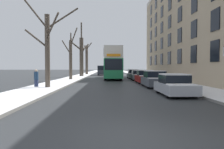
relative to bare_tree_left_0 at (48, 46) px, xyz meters
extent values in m
plane|color=#303335|center=(5.63, -12.31, -3.45)|extent=(320.00, 320.00, 0.00)
cube|color=slate|center=(-0.41, 40.69, -3.39)|extent=(3.14, 130.00, 0.13)
cube|color=white|center=(-0.41, 40.69, -3.31)|extent=(3.11, 130.00, 0.03)
cube|color=slate|center=(11.67, 40.69, -3.39)|extent=(3.14, 130.00, 0.13)
cube|color=white|center=(11.67, 40.69, -3.31)|extent=(3.11, 130.00, 0.03)
cube|color=tan|center=(17.74, 7.68, 4.13)|extent=(9.00, 42.75, 15.17)
cube|color=black|center=(13.21, -0.68, -0.42)|extent=(0.08, 1.40, 1.70)
cube|color=black|center=(13.21, 3.50, -0.42)|extent=(0.08, 1.40, 1.70)
cube|color=black|center=(13.21, 7.68, -0.42)|extent=(0.08, 1.40, 1.70)
cube|color=black|center=(13.21, 11.86, -0.42)|extent=(0.08, 1.40, 1.70)
cube|color=black|center=(13.21, 16.04, -0.42)|extent=(0.08, 1.40, 1.70)
cube|color=black|center=(13.21, 20.22, -0.42)|extent=(0.08, 1.40, 1.70)
cube|color=black|center=(13.21, 24.40, -0.42)|extent=(0.08, 1.40, 1.70)
cube|color=black|center=(13.21, -0.68, 2.01)|extent=(0.08, 1.40, 1.70)
cube|color=black|center=(13.21, 3.50, 2.01)|extent=(0.08, 1.40, 1.70)
cube|color=black|center=(13.21, 7.68, 2.01)|extent=(0.08, 1.40, 1.70)
cube|color=black|center=(13.21, 11.86, 2.01)|extent=(0.08, 1.40, 1.70)
cube|color=black|center=(13.21, 16.04, 2.01)|extent=(0.08, 1.40, 1.70)
cube|color=black|center=(13.21, 20.22, 2.01)|extent=(0.08, 1.40, 1.70)
cube|color=black|center=(13.21, 24.40, 2.01)|extent=(0.08, 1.40, 1.70)
cube|color=black|center=(13.21, 3.50, 4.44)|extent=(0.08, 1.40, 1.70)
cube|color=black|center=(13.21, 7.68, 4.44)|extent=(0.08, 1.40, 1.70)
cube|color=black|center=(13.21, 11.86, 4.44)|extent=(0.08, 1.40, 1.70)
cube|color=black|center=(13.21, 16.04, 4.44)|extent=(0.08, 1.40, 1.70)
cube|color=black|center=(13.21, 20.22, 4.44)|extent=(0.08, 1.40, 1.70)
cube|color=black|center=(13.21, 24.40, 4.44)|extent=(0.08, 1.40, 1.70)
cube|color=black|center=(13.21, 11.86, 6.86)|extent=(0.08, 1.40, 1.70)
cube|color=black|center=(13.21, 16.04, 6.86)|extent=(0.08, 1.40, 1.70)
cube|color=black|center=(13.21, 20.22, 6.86)|extent=(0.08, 1.40, 1.70)
cube|color=black|center=(13.21, 24.40, 6.86)|extent=(0.08, 1.40, 1.70)
cube|color=black|center=(13.21, 20.22, 9.29)|extent=(0.08, 1.40, 1.70)
cube|color=black|center=(13.21, 24.40, 9.29)|extent=(0.08, 1.40, 1.70)
cylinder|color=#4C4238|center=(-0.03, 0.06, -0.46)|extent=(0.39, 0.39, 5.99)
cylinder|color=#4C4238|center=(1.12, 0.62, 2.39)|extent=(2.43, 1.28, 1.99)
cylinder|color=#4C4238|center=(0.62, -0.83, 1.49)|extent=(1.45, 1.91, 1.62)
cylinder|color=#4C4238|center=(-0.88, -0.06, 2.53)|extent=(1.82, 0.39, 2.28)
cylinder|color=#4C4238|center=(0.16, -0.79, 1.05)|extent=(0.54, 1.82, 1.78)
cylinder|color=#4C4238|center=(-0.81, -0.21, 0.57)|extent=(1.69, 0.69, 1.43)
cylinder|color=#4C4238|center=(-0.16, 11.94, -0.84)|extent=(0.42, 0.42, 5.22)
cylinder|color=#4C4238|center=(-0.71, 11.91, 0.99)|extent=(1.24, 0.20, 1.91)
cylinder|color=#4C4238|center=(0.44, 10.82, 2.23)|extent=(1.36, 2.38, 2.08)
cylinder|color=#4C4238|center=(-0.16, 12.34, 1.59)|extent=(0.16, 0.94, 1.64)
cylinder|color=#4C4238|center=(0.03, 10.96, 1.48)|extent=(0.53, 2.08, 2.40)
cylinder|color=#4C4238|center=(0.05, 22.65, 0.14)|extent=(0.72, 0.72, 7.17)
cylinder|color=#4C4238|center=(-0.90, 21.80, 2.22)|extent=(2.17, 1.97, 1.82)
cylinder|color=#4C4238|center=(0.39, 22.05, 1.30)|extent=(0.97, 1.44, 1.11)
cylinder|color=#4C4238|center=(0.14, 21.90, 4.66)|extent=(0.45, 1.76, 3.22)
cylinder|color=#4C4238|center=(0.63, 23.30, 1.95)|extent=(1.45, 1.59, 1.62)
cylinder|color=#4C4238|center=(-0.08, 34.17, 0.02)|extent=(0.62, 0.62, 6.94)
cylinder|color=#4C4238|center=(-0.41, 34.72, 2.97)|extent=(0.92, 1.33, 1.33)
cylinder|color=#4C4238|center=(-0.02, 33.50, 2.47)|extent=(0.34, 1.51, 1.35)
cylinder|color=#4C4238|center=(0.52, 34.05, 3.37)|extent=(1.41, 0.50, 1.64)
cube|color=#1E7A47|center=(5.57, 15.25, -1.83)|extent=(2.45, 11.79, 2.56)
cube|color=silver|center=(5.57, 15.25, 0.19)|extent=(2.40, 11.55, 1.48)
cube|color=beige|center=(5.57, 15.25, 0.99)|extent=(2.40, 11.55, 0.12)
cube|color=black|center=(5.57, 15.25, -1.34)|extent=(2.48, 10.38, 1.33)
cube|color=black|center=(5.57, 15.25, 0.26)|extent=(2.48, 10.38, 1.13)
cube|color=black|center=(5.57, 9.37, -1.34)|extent=(2.21, 0.06, 1.40)
cube|color=orange|center=(5.57, 9.36, -0.18)|extent=(1.72, 0.05, 0.32)
cylinder|color=black|center=(4.51, 11.71, -2.95)|extent=(0.30, 1.00, 1.00)
cylinder|color=black|center=(6.62, 11.71, -2.95)|extent=(0.30, 1.00, 1.00)
cylinder|color=black|center=(4.51, 18.55, -2.95)|extent=(0.30, 1.00, 1.00)
cylinder|color=black|center=(6.62, 18.55, -2.95)|extent=(0.30, 1.00, 1.00)
cube|color=#9EA3AD|center=(9.01, -4.09, -2.99)|extent=(1.79, 3.94, 0.58)
cube|color=black|center=(9.01, -3.93, -2.44)|extent=(1.54, 1.97, 0.53)
cube|color=white|center=(9.01, -3.93, -2.14)|extent=(1.50, 1.87, 0.07)
cube|color=white|center=(9.01, -5.49, -2.67)|extent=(1.61, 1.03, 0.06)
cylinder|color=black|center=(8.23, -5.27, -3.14)|extent=(0.20, 0.62, 0.62)
cylinder|color=black|center=(9.80, -5.27, -3.14)|extent=(0.20, 0.62, 0.62)
cylinder|color=black|center=(8.23, -2.91, -3.14)|extent=(0.20, 0.62, 0.62)
cylinder|color=black|center=(9.80, -2.91, -3.14)|extent=(0.20, 0.62, 0.62)
cube|color=#474C56|center=(9.01, 1.61, -2.94)|extent=(1.88, 4.24, 0.68)
cube|color=black|center=(9.01, 1.78, -2.32)|extent=(1.62, 2.12, 0.56)
cube|color=white|center=(9.01, 1.78, -2.02)|extent=(1.58, 2.01, 0.04)
cube|color=white|center=(9.01, 0.11, -2.58)|extent=(1.70, 1.11, 0.04)
cylinder|color=black|center=(8.18, 0.34, -3.12)|extent=(0.20, 0.66, 0.66)
cylinder|color=black|center=(9.84, 0.34, -3.12)|extent=(0.20, 0.66, 0.66)
cylinder|color=black|center=(8.18, 2.89, -3.12)|extent=(0.20, 0.66, 0.66)
cylinder|color=black|center=(9.84, 2.89, -3.12)|extent=(0.20, 0.66, 0.66)
cube|color=maroon|center=(9.01, 6.58, -2.94)|extent=(1.85, 4.07, 0.68)
cube|color=black|center=(9.01, 6.74, -2.33)|extent=(1.59, 2.03, 0.55)
cube|color=white|center=(9.01, 6.74, -2.02)|extent=(1.56, 1.93, 0.05)
cube|color=white|center=(9.01, 5.13, -2.58)|extent=(1.67, 1.06, 0.04)
cylinder|color=black|center=(8.19, 5.36, -3.14)|extent=(0.20, 0.62, 0.62)
cylinder|color=black|center=(9.83, 5.36, -3.14)|extent=(0.20, 0.62, 0.62)
cylinder|color=black|center=(8.19, 7.80, -3.14)|extent=(0.20, 0.62, 0.62)
cylinder|color=black|center=(9.83, 7.80, -3.14)|extent=(0.20, 0.62, 0.62)
cube|color=slate|center=(9.01, 12.15, -2.98)|extent=(1.82, 3.91, 0.60)
cube|color=black|center=(9.01, 12.31, -2.42)|extent=(1.57, 1.95, 0.53)
cube|color=white|center=(9.01, 12.31, -2.11)|extent=(1.53, 1.86, 0.09)
cube|color=white|center=(9.01, 10.77, -2.65)|extent=(1.64, 1.02, 0.08)
cylinder|color=black|center=(8.21, 10.98, -3.12)|extent=(0.20, 0.67, 0.67)
cylinder|color=black|center=(9.81, 10.98, -3.12)|extent=(0.20, 0.67, 0.67)
cylinder|color=black|center=(8.21, 13.32, -3.12)|extent=(0.20, 0.67, 0.67)
cylinder|color=black|center=(9.81, 13.32, -3.12)|extent=(0.20, 0.67, 0.67)
cube|color=#9EA3AD|center=(9.01, 17.41, -2.98)|extent=(1.83, 4.37, 0.59)
cube|color=black|center=(9.01, 17.59, -2.39)|extent=(1.58, 2.18, 0.59)
cube|color=white|center=(9.01, 17.59, -2.06)|extent=(1.54, 2.07, 0.07)
cube|color=white|center=(9.01, 15.86, -2.66)|extent=(1.65, 1.14, 0.06)
cylinder|color=black|center=(8.20, 16.10, -3.14)|extent=(0.20, 0.63, 0.63)
cylinder|color=black|center=(9.82, 16.10, -3.14)|extent=(0.20, 0.63, 0.63)
cylinder|color=black|center=(8.20, 18.72, -3.14)|extent=(0.20, 0.63, 0.63)
cylinder|color=black|center=(9.82, 18.72, -3.14)|extent=(0.20, 0.63, 0.63)
cube|color=#333842|center=(3.72, 31.70, -2.27)|extent=(2.08, 5.28, 1.92)
cube|color=black|center=(3.72, 29.08, -1.83)|extent=(1.83, 0.06, 0.84)
cylinder|color=black|center=(2.81, 30.01, -3.11)|extent=(0.22, 0.68, 0.68)
cylinder|color=black|center=(4.64, 30.01, -3.11)|extent=(0.22, 0.68, 0.68)
cylinder|color=black|center=(2.81, 33.39, -3.11)|extent=(0.22, 0.68, 0.68)
cylinder|color=black|center=(4.64, 33.39, -3.11)|extent=(0.22, 0.68, 0.68)
cylinder|color=navy|center=(-1.13, 0.37, -3.08)|extent=(0.16, 0.16, 0.74)
cylinder|color=navy|center=(-0.98, 0.43, -3.08)|extent=(0.16, 0.16, 0.74)
cylinder|color=navy|center=(-1.06, 0.40, -2.38)|extent=(0.35, 0.35, 0.65)
sphere|color=beige|center=(-1.06, 0.40, -1.96)|extent=(0.21, 0.21, 0.21)
camera|label=1|loc=(4.78, -17.63, -1.70)|focal=35.00mm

